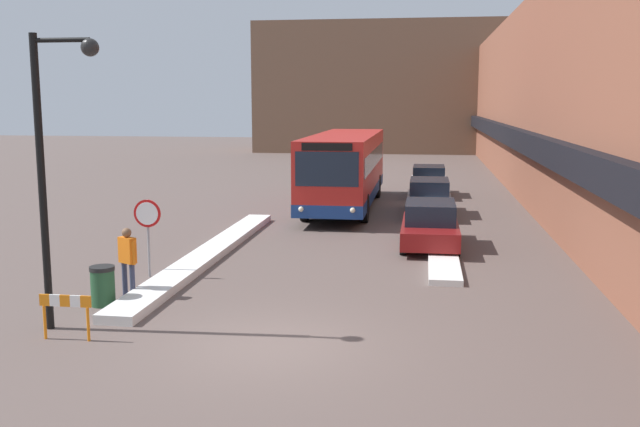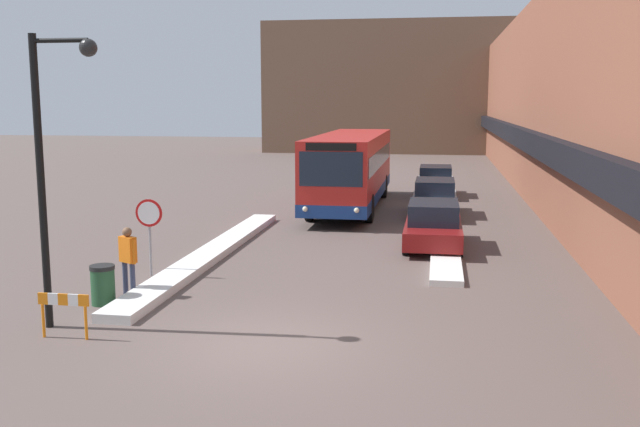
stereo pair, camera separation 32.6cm
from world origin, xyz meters
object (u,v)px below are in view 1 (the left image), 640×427
(parked_car_front, at_px, (430,225))
(parked_car_back, at_px, (429,181))
(construction_barricade, at_px, (66,308))
(stop_sign, at_px, (148,221))
(pedestrian, at_px, (128,255))
(trash_bin, at_px, (103,286))
(city_bus, at_px, (345,168))
(parked_car_middle, at_px, (429,197))
(street_lamp, at_px, (53,149))

(parked_car_front, xyz_separation_m, parked_car_back, (0.00, 13.12, 0.01))
(parked_car_front, distance_m, construction_barricade, 12.86)
(parked_car_front, bearing_deg, stop_sign, -145.14)
(parked_car_front, height_order, pedestrian, pedestrian)
(parked_car_front, relative_size, trash_bin, 4.64)
(parked_car_back, relative_size, pedestrian, 2.49)
(city_bus, bearing_deg, trash_bin, -103.55)
(parked_car_middle, relative_size, street_lamp, 0.75)
(pedestrian, bearing_deg, street_lamp, -68.19)
(trash_bin, height_order, construction_barricade, trash_bin)
(construction_barricade, bearing_deg, parked_car_front, 55.26)
(parked_car_middle, bearing_deg, pedestrian, -117.85)
(parked_car_back, xyz_separation_m, pedestrian, (-7.41, -20.41, 0.29))
(construction_barricade, bearing_deg, stop_sign, 93.59)
(parked_car_front, relative_size, street_lamp, 0.72)
(parked_car_middle, xyz_separation_m, street_lamp, (-7.75, -16.67, 3.06))
(parked_car_middle, distance_m, street_lamp, 18.64)
(parked_car_front, bearing_deg, trash_bin, -133.46)
(stop_sign, bearing_deg, parked_car_middle, 57.62)
(stop_sign, xyz_separation_m, pedestrian, (0.25, -1.95, -0.52))
(stop_sign, bearing_deg, parked_car_back, 67.47)
(street_lamp, xyz_separation_m, pedestrian, (0.34, 2.64, -2.79))
(parked_car_front, bearing_deg, pedestrian, -135.49)
(parked_car_front, height_order, parked_car_back, parked_car_back)
(street_lamp, xyz_separation_m, trash_bin, (0.06, 1.80, -3.35))
(city_bus, bearing_deg, stop_sign, -106.06)
(city_bus, relative_size, stop_sign, 5.70)
(city_bus, distance_m, pedestrian, 15.94)
(parked_car_back, distance_m, pedestrian, 21.71)
(parked_car_back, height_order, trash_bin, parked_car_back)
(parked_car_middle, distance_m, construction_barricade, 18.80)
(stop_sign, bearing_deg, construction_barricade, -86.41)
(stop_sign, distance_m, construction_barricade, 5.32)
(city_bus, relative_size, street_lamp, 2.00)
(parked_car_middle, height_order, pedestrian, pedestrian)
(street_lamp, bearing_deg, pedestrian, 82.62)
(city_bus, xyz_separation_m, parked_car_back, (3.76, 4.91, -1.07))
(parked_car_middle, bearing_deg, parked_car_front, -90.00)
(parked_car_middle, height_order, construction_barricade, parked_car_middle)
(city_bus, relative_size, parked_car_front, 2.78)
(parked_car_back, relative_size, stop_sign, 2.00)
(parked_car_middle, height_order, street_lamp, street_lamp)
(parked_car_front, distance_m, parked_car_back, 13.12)
(city_bus, distance_m, parked_car_front, 9.10)
(pedestrian, bearing_deg, stop_sign, 126.36)
(parked_car_front, xyz_separation_m, street_lamp, (-7.75, -9.92, 3.08))
(street_lamp, bearing_deg, stop_sign, 88.80)
(parked_car_back, distance_m, stop_sign, 20.00)
(construction_barricade, bearing_deg, street_lamp, 123.42)
(parked_car_front, bearing_deg, parked_car_middle, 90.00)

